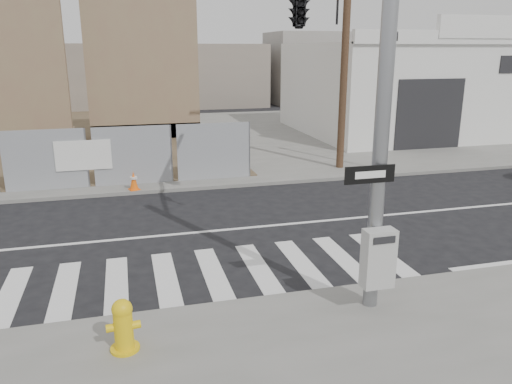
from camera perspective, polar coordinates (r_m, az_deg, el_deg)
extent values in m
plane|color=black|center=(13.15, -6.86, -4.63)|extent=(100.00, 100.00, 0.00)
cube|color=slate|center=(26.65, -11.23, 5.89)|extent=(50.00, 20.00, 0.12)
cylinder|color=gray|center=(8.53, 14.31, 8.85)|extent=(0.26, 0.26, 7.00)
cube|color=#B2B2AF|center=(8.91, 13.80, -7.38)|extent=(0.55, 0.30, 1.05)
cube|color=black|center=(8.45, 12.88, 1.97)|extent=(0.90, 0.03, 0.30)
cube|color=silver|center=(8.44, 12.95, 1.94)|extent=(0.55, 0.01, 0.12)
imported|color=black|center=(12.35, 4.98, 20.41)|extent=(0.53, 2.48, 1.00)
cylinder|color=gray|center=(19.46, 15.07, 9.91)|extent=(0.12, 0.12, 5.20)
imported|color=black|center=(19.38, 15.63, 17.27)|extent=(0.16, 0.20, 1.00)
cube|color=#7D5F4B|center=(26.48, -26.53, 5.46)|extent=(6.00, 1.30, 0.80)
cube|color=#7D5F4B|center=(26.23, -12.85, 14.57)|extent=(5.50, 0.50, 8.00)
cube|color=#7D5F4B|center=(26.94, -12.41, 6.92)|extent=(5.50, 1.30, 0.80)
cube|color=silver|center=(29.73, 17.21, 11.30)|extent=(12.00, 10.00, 4.80)
cube|color=silver|center=(25.55, 23.78, 15.88)|extent=(12.00, 0.30, 0.60)
cube|color=silver|center=(25.52, 23.97, 16.87)|extent=(4.00, 0.30, 1.00)
cube|color=black|center=(24.52, 19.21, 8.38)|extent=(3.40, 0.06, 3.20)
cylinder|color=#4D3323|center=(19.49, 10.23, 17.28)|extent=(0.28, 0.28, 10.00)
cylinder|color=yellow|center=(8.37, -14.73, -16.87)|extent=(0.50, 0.50, 0.05)
cylinder|color=yellow|center=(8.20, -14.89, -15.02)|extent=(0.32, 0.32, 0.68)
sphere|color=yellow|center=(8.03, -15.07, -12.81)|extent=(0.32, 0.32, 0.32)
cylinder|color=yellow|center=(8.18, -16.22, -14.69)|extent=(0.17, 0.14, 0.12)
cylinder|color=yellow|center=(8.17, -13.62, -14.52)|extent=(0.17, 0.14, 0.12)
cube|color=#FF500D|center=(18.34, -24.61, 0.41)|extent=(0.48, 0.48, 0.03)
cone|color=#FF500D|center=(18.25, -24.74, 1.53)|extent=(0.42, 0.42, 0.77)
cylinder|color=silver|center=(18.23, -24.78, 1.87)|extent=(0.30, 0.30, 0.09)
cube|color=#FD610D|center=(17.03, -13.74, 0.31)|extent=(0.40, 0.40, 0.03)
cone|color=#FD610D|center=(16.95, -13.81, 1.29)|extent=(0.36, 0.36, 0.63)
cylinder|color=silver|center=(16.93, -13.83, 1.59)|extent=(0.24, 0.24, 0.07)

